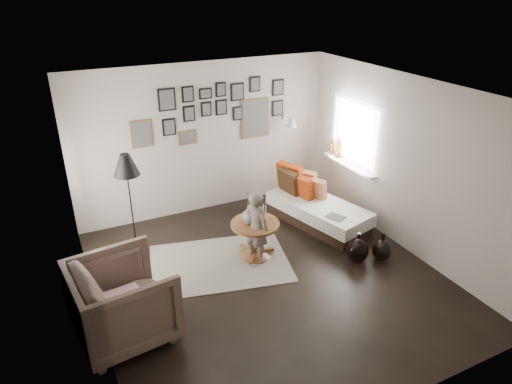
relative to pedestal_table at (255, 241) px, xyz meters
name	(u,v)px	position (x,y,z in m)	size (l,w,h in m)	color
ground	(268,277)	(-0.07, -0.58, -0.26)	(4.80, 4.80, 0.00)	black
wall_back	(205,139)	(-0.07, 1.82, 1.04)	(4.50, 4.50, 0.00)	#A89E93
wall_front	(400,303)	(-0.07, -2.98, 1.04)	(4.50, 4.50, 0.00)	#A89E93
wall_left	(86,233)	(-2.32, -0.58, 1.04)	(4.80, 4.80, 0.00)	#A89E93
wall_right	(405,165)	(2.18, -0.58, 1.04)	(4.80, 4.80, 0.00)	#A89E93
ceiling	(271,92)	(-0.07, -0.58, 2.34)	(4.80, 4.80, 0.00)	white
door_left	(77,208)	(-2.31, 0.62, 0.79)	(0.00, 2.14, 2.14)	white
window_right	(344,159)	(2.10, 0.76, 0.67)	(0.15, 1.32, 1.30)	white
gallery_wall	(220,112)	(0.21, 1.80, 1.48)	(2.74, 0.03, 1.08)	brown
wall_sconce	(291,122)	(1.48, 1.56, 1.20)	(0.18, 0.36, 0.16)	white
rug	(220,263)	(-0.56, 0.04, -0.25)	(1.98, 1.39, 0.01)	beige
pedestal_table	(255,241)	(0.00, 0.00, 0.00)	(0.72, 0.72, 0.56)	brown
vase	(249,214)	(-0.08, 0.02, 0.46)	(0.20, 0.20, 0.51)	black
candles	(262,213)	(0.11, 0.00, 0.43)	(0.12, 0.12, 0.27)	black
daybed	(316,207)	(1.38, 0.50, 0.02)	(1.20, 1.94, 0.88)	black
magazine_on_daybed	(336,217)	(1.33, -0.14, 0.15)	(0.20, 0.27, 0.01)	black
armchair	(123,301)	(-2.07, -0.85, 0.23)	(1.04, 1.07, 0.97)	brown
armchair_cushion	(122,299)	(-2.07, -0.80, 0.22)	(0.44, 0.44, 0.11)	silver
floor_lamp	(126,169)	(-1.57, 0.91, 1.11)	(0.37, 0.37, 1.59)	black
magazine_basket	(131,335)	(-2.07, -1.07, -0.09)	(0.37, 0.37, 0.35)	black
demijohn_large	(357,251)	(1.27, -0.80, -0.07)	(0.32, 0.32, 0.48)	black
demijohn_small	(382,250)	(1.62, -0.92, -0.09)	(0.28, 0.28, 0.44)	black
child	(257,227)	(-0.04, -0.12, 0.30)	(0.41, 0.27, 1.12)	#675751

